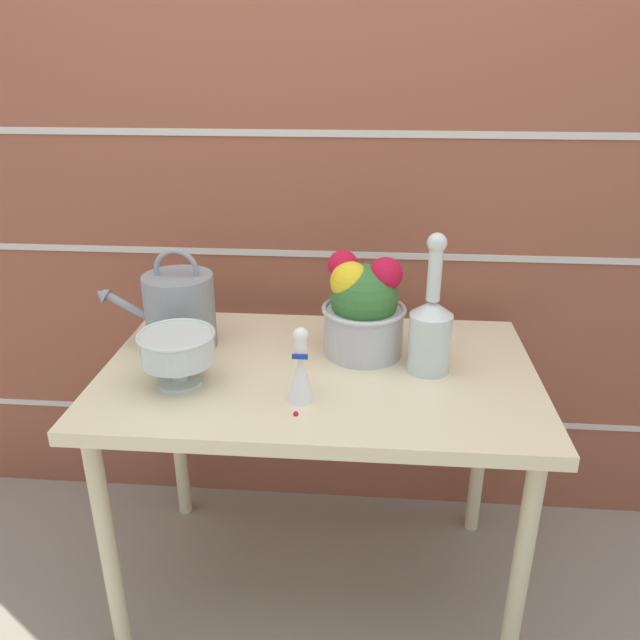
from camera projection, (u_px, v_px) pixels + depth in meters
name	position (u px, v px, depth m)	size (l,w,h in m)	color
ground_plane	(319.00, 582.00, 1.91)	(12.00, 12.00, 0.00)	gray
brick_wall	(331.00, 193.00, 1.89)	(3.60, 0.08, 2.20)	brown
patio_table	(319.00, 394.00, 1.65)	(1.12, 0.70, 0.74)	beige
watering_can	(179.00, 310.00, 1.70)	(0.34, 0.19, 0.28)	gray
crystal_pedestal_bowl	(177.00, 349.00, 1.50)	(0.19, 0.19, 0.14)	silver
flower_planter	(363.00, 308.00, 1.65)	(0.23, 0.23, 0.28)	#BCBCC1
glass_decanter	(431.00, 328.00, 1.56)	(0.11, 0.11, 0.36)	silver
figurine_vase	(301.00, 371.00, 1.44)	(0.07, 0.07, 0.19)	white
fallen_petal	(296.00, 414.00, 1.40)	(0.01, 0.01, 0.01)	red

